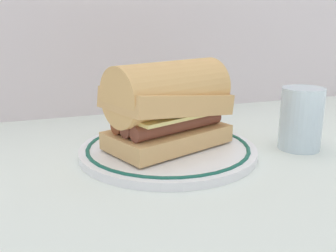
# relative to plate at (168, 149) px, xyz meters

# --- Properties ---
(ground_plane) EXTENTS (1.50, 1.50, 0.00)m
(ground_plane) POSITION_rel_plate_xyz_m (0.02, -0.03, -0.01)
(ground_plane) COLOR silver
(plate) EXTENTS (0.27, 0.27, 0.01)m
(plate) POSITION_rel_plate_xyz_m (0.00, 0.00, 0.00)
(plate) COLOR white
(plate) RESTS_ON ground_plane
(sausage_sandwich) EXTENTS (0.21, 0.16, 0.13)m
(sausage_sandwich) POSITION_rel_plate_xyz_m (0.00, 0.00, 0.07)
(sausage_sandwich) COLOR tan
(sausage_sandwich) RESTS_ON plate
(drinking_glass) EXTENTS (0.07, 0.07, 0.10)m
(drinking_glass) POSITION_rel_plate_xyz_m (0.21, -0.04, 0.03)
(drinking_glass) COLOR silver
(drinking_glass) RESTS_ON ground_plane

